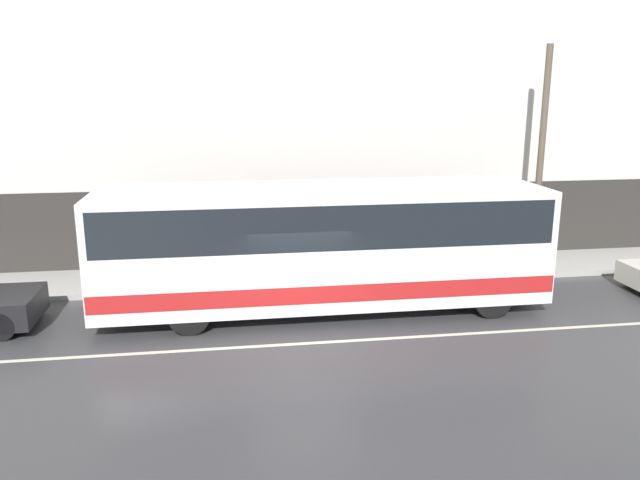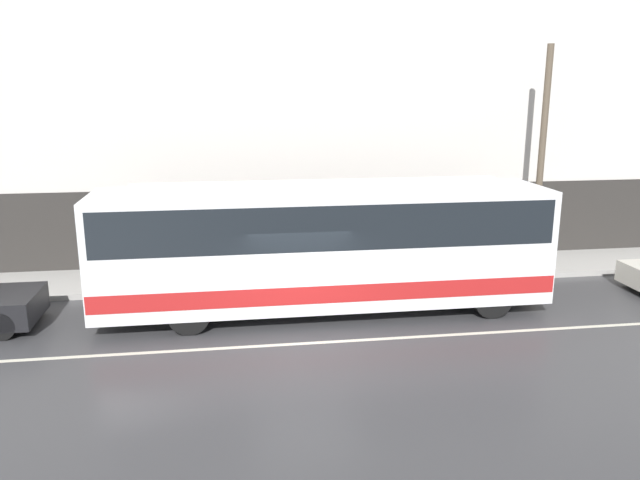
% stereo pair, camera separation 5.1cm
% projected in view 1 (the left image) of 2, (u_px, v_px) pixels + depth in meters
% --- Properties ---
extents(ground_plane, '(60.00, 60.00, 0.00)m').
position_uv_depth(ground_plane, '(305.00, 344.00, 14.73)').
color(ground_plane, '#38383A').
extents(sidewalk, '(60.00, 2.62, 0.17)m').
position_uv_depth(sidewalk, '(284.00, 275.00, 19.80)').
color(sidewalk, '#A09E99').
rests_on(sidewalk, ground_plane).
extents(building_facade, '(60.00, 0.35, 10.74)m').
position_uv_depth(building_facade, '(277.00, 110.00, 19.98)').
color(building_facade, silver).
rests_on(building_facade, ground_plane).
extents(lane_stripe, '(54.00, 0.14, 0.01)m').
position_uv_depth(lane_stripe, '(305.00, 343.00, 14.73)').
color(lane_stripe, beige).
rests_on(lane_stripe, ground_plane).
extents(transit_bus, '(11.81, 2.59, 3.43)m').
position_uv_depth(transit_bus, '(324.00, 242.00, 16.42)').
color(transit_bus, white).
rests_on(transit_bus, ground_plane).
extents(utility_pole_near, '(0.21, 0.21, 7.00)m').
position_uv_depth(utility_pole_near, '(541.00, 159.00, 19.67)').
color(utility_pole_near, brown).
rests_on(utility_pole_near, sidewalk).
extents(pedestrian_waiting, '(0.36, 0.36, 1.52)m').
position_uv_depth(pedestrian_waiting, '(321.00, 243.00, 20.61)').
color(pedestrian_waiting, '#1E5933').
rests_on(pedestrian_waiting, sidewalk).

